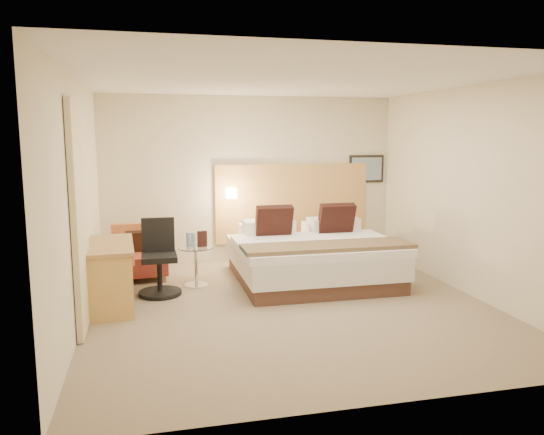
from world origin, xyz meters
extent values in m
cube|color=#7F6C55|center=(0.00, 0.00, -0.01)|extent=(4.80, 5.00, 0.02)
cube|color=white|center=(0.00, 0.00, 2.71)|extent=(4.80, 5.00, 0.02)
cube|color=beige|center=(0.00, 2.51, 1.35)|extent=(4.80, 0.02, 2.70)
cube|color=beige|center=(0.00, -2.51, 1.35)|extent=(4.80, 0.02, 2.70)
cube|color=beige|center=(-2.41, 0.00, 1.35)|extent=(0.02, 5.00, 2.70)
cube|color=beige|center=(2.41, 0.00, 1.35)|extent=(0.02, 5.00, 2.70)
cube|color=tan|center=(0.70, 2.47, 0.95)|extent=(2.60, 0.04, 1.30)
cube|color=black|center=(2.02, 2.48, 1.50)|extent=(0.62, 0.03, 0.47)
cube|color=gray|center=(2.02, 2.46, 1.50)|extent=(0.54, 0.01, 0.39)
cylinder|color=silver|center=(-0.35, 2.42, 1.15)|extent=(0.02, 0.12, 0.02)
cube|color=#F3E2BD|center=(-0.35, 2.36, 1.15)|extent=(0.15, 0.15, 0.15)
cube|color=beige|center=(-2.36, -0.25, 1.22)|extent=(0.06, 0.90, 2.42)
cylinder|color=#7E9BC3|center=(-1.13, 1.19, 0.65)|extent=(0.07, 0.07, 0.20)
cylinder|color=#94CCE6|center=(-1.07, 1.19, 0.65)|extent=(0.07, 0.07, 0.20)
cube|color=black|center=(-0.95, 1.17, 0.66)|extent=(0.14, 0.07, 0.22)
cube|color=#492E24|center=(0.60, 1.07, 0.10)|extent=(2.07, 2.07, 0.19)
cube|color=silver|center=(0.60, 1.07, 0.35)|extent=(2.14, 2.14, 0.32)
cube|color=white|center=(0.60, 0.78, 0.57)|extent=(2.20, 1.54, 0.11)
cube|color=white|center=(0.09, 1.86, 0.61)|extent=(0.75, 0.41, 0.19)
cube|color=white|center=(1.11, 1.86, 0.61)|extent=(0.75, 0.41, 0.19)
cube|color=white|center=(0.09, 1.59, 0.71)|extent=(0.75, 0.41, 0.19)
cube|color=silver|center=(1.11, 1.59, 0.71)|extent=(0.75, 0.41, 0.19)
cube|color=black|center=(0.12, 1.37, 0.80)|extent=(0.53, 0.29, 0.55)
cube|color=black|center=(1.08, 1.37, 0.80)|extent=(0.53, 0.29, 0.55)
cube|color=#B26224|center=(0.60, 0.35, 0.65)|extent=(2.24, 0.59, 0.05)
cube|color=tan|center=(-2.07, 1.39, 0.05)|extent=(0.08, 0.08, 0.09)
cube|color=#9B6149|center=(-1.48, 1.46, 0.05)|extent=(0.08, 0.08, 0.09)
cube|color=tan|center=(-2.13, 1.91, 0.05)|extent=(0.08, 0.08, 0.09)
cube|color=#9D664A|center=(-1.54, 1.97, 0.05)|extent=(0.08, 0.08, 0.09)
cube|color=maroon|center=(-1.81, 1.68, 0.23)|extent=(0.80, 0.72, 0.28)
cube|color=#BF6233|center=(-1.83, 1.95, 0.57)|extent=(0.75, 0.19, 0.42)
cube|color=black|center=(-1.82, 1.85, 0.51)|extent=(0.37, 0.21, 0.36)
cylinder|color=silver|center=(-1.04, 1.15, 0.01)|extent=(0.40, 0.40, 0.02)
cylinder|color=white|center=(-1.04, 1.15, 0.28)|extent=(0.05, 0.05, 0.51)
cylinder|color=silver|center=(-1.04, 1.15, 0.54)|extent=(0.58, 0.58, 0.01)
cube|color=#A0753E|center=(-2.14, 0.49, 0.76)|extent=(0.63, 1.28, 0.04)
cube|color=tan|center=(-2.11, -0.09, 0.37)|extent=(0.52, 0.07, 0.74)
cube|color=#B69247|center=(-2.17, 1.07, 0.37)|extent=(0.52, 0.07, 0.74)
cube|color=#C0704B|center=(-2.09, 0.49, 0.68)|extent=(0.53, 1.19, 0.10)
cylinder|color=black|center=(-1.54, 0.83, 0.03)|extent=(0.56, 0.56, 0.04)
cylinder|color=black|center=(-1.54, 0.83, 0.27)|extent=(0.06, 0.06, 0.43)
cube|color=black|center=(-1.54, 0.83, 0.50)|extent=(0.45, 0.45, 0.07)
cube|color=black|center=(-1.54, 1.03, 0.77)|extent=(0.43, 0.05, 0.45)
camera|label=1|loc=(-1.65, -6.03, 2.06)|focal=35.00mm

